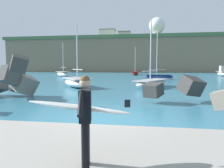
# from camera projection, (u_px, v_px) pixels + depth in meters

# --- Properties ---
(ground_plane) EXTENTS (400.00, 400.00, 0.00)m
(ground_plane) POSITION_uv_depth(u_px,v_px,m) (105.00, 118.00, 8.49)
(ground_plane) COLOR teal
(walkway_path) EXTENTS (48.00, 4.40, 0.24)m
(walkway_path) POSITION_uv_depth(u_px,v_px,m) (73.00, 157.00, 4.53)
(walkway_path) COLOR #9E998E
(walkway_path) RESTS_ON ground
(breakwater_jetty) EXTENTS (27.50, 8.09, 2.92)m
(breakwater_jetty) POSITION_uv_depth(u_px,v_px,m) (98.00, 85.00, 11.14)
(breakwater_jetty) COLOR #4C4944
(breakwater_jetty) RESTS_ON ground
(surfer_with_board) EXTENTS (2.12, 1.34, 1.78)m
(surfer_with_board) POSITION_uv_depth(u_px,v_px,m) (84.00, 113.00, 3.87)
(surfer_with_board) COLOR black
(surfer_with_board) RESTS_ON walkway_path
(boat_near_centre) EXTENTS (1.65, 5.91, 7.13)m
(boat_near_centre) POSITION_uv_depth(u_px,v_px,m) (135.00, 73.00, 51.09)
(boat_near_centre) COLOR maroon
(boat_near_centre) RESTS_ON ground
(boat_near_right) EXTENTS (4.76, 5.62, 6.68)m
(boat_near_right) POSITION_uv_depth(u_px,v_px,m) (76.00, 82.00, 20.83)
(boat_near_right) COLOR white
(boat_near_right) RESTS_ON ground
(boat_mid_centre) EXTENTS (4.78, 5.33, 6.98)m
(boat_mid_centre) POSITION_uv_depth(u_px,v_px,m) (63.00, 74.00, 41.33)
(boat_mid_centre) COLOR white
(boat_mid_centre) RESTS_ON ground
(boat_far_left) EXTENTS (2.22, 4.81, 2.43)m
(boat_far_left) POSITION_uv_depth(u_px,v_px,m) (223.00, 73.00, 44.08)
(boat_far_left) COLOR beige
(boat_far_left) RESTS_ON ground
(boat_far_centre) EXTENTS (4.87, 1.79, 7.84)m
(boat_far_centre) POSITION_uv_depth(u_px,v_px,m) (159.00, 76.00, 33.77)
(boat_far_centre) COLOR navy
(boat_far_centre) RESTS_ON ground
(boat_far_right) EXTENTS (4.39, 5.85, 6.83)m
(boat_far_right) POSITION_uv_depth(u_px,v_px,m) (152.00, 83.00, 20.62)
(boat_far_right) COLOR white
(boat_far_right) RESTS_ON ground
(mooring_buoy_middle) EXTENTS (0.44, 0.44, 0.44)m
(mooring_buoy_middle) POSITION_uv_depth(u_px,v_px,m) (149.00, 77.00, 37.39)
(mooring_buoy_middle) COLOR yellow
(mooring_buoy_middle) RESTS_ON ground
(mooring_buoy_outer) EXTENTS (0.44, 0.44, 0.44)m
(mooring_buoy_outer) POSITION_uv_depth(u_px,v_px,m) (189.00, 85.00, 21.14)
(mooring_buoy_outer) COLOR #E54C1E
(mooring_buoy_outer) RESTS_ON ground
(headland_bluff) EXTENTS (85.15, 43.39, 13.67)m
(headland_bluff) POSITION_uv_depth(u_px,v_px,m) (117.00, 56.00, 93.50)
(headland_bluff) COLOR #847056
(headland_bluff) RESTS_ON ground
(radar_dome) EXTENTS (6.63, 6.63, 8.78)m
(radar_dome) POSITION_uv_depth(u_px,v_px,m) (157.00, 27.00, 82.69)
(radar_dome) COLOR silver
(radar_dome) RESTS_ON headland_bluff
(station_building_west) EXTENTS (7.63, 5.15, 6.22)m
(station_building_west) POSITION_uv_depth(u_px,v_px,m) (108.00, 36.00, 96.20)
(station_building_west) COLOR silver
(station_building_west) RESTS_ON headland_bluff
(station_building_central) EXTENTS (5.43, 5.59, 4.04)m
(station_building_central) POSITION_uv_depth(u_px,v_px,m) (124.00, 36.00, 89.72)
(station_building_central) COLOR #B2ADA3
(station_building_central) RESTS_ON headland_bluff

